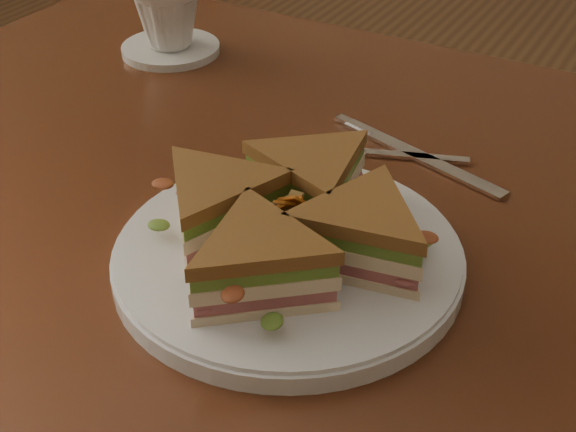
% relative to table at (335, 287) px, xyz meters
% --- Properties ---
extents(table, '(1.20, 0.80, 0.75)m').
position_rel_table_xyz_m(table, '(0.00, 0.00, 0.00)').
color(table, '#39190C').
rests_on(table, ground).
extents(plate, '(0.29, 0.29, 0.02)m').
position_rel_table_xyz_m(plate, '(0.00, -0.10, 0.11)').
color(plate, white).
rests_on(plate, table).
extents(sandwich_wedges, '(0.27, 0.27, 0.06)m').
position_rel_table_xyz_m(sandwich_wedges, '(0.00, -0.10, 0.14)').
color(sandwich_wedges, beige).
rests_on(sandwich_wedges, plate).
extents(crisps_mound, '(0.09, 0.09, 0.05)m').
position_rel_table_xyz_m(crisps_mound, '(0.00, -0.10, 0.14)').
color(crisps_mound, '#C76619').
rests_on(crisps_mound, plate).
extents(spoon, '(0.18, 0.07, 0.01)m').
position_rel_table_xyz_m(spoon, '(-0.05, 0.08, 0.10)').
color(spoon, silver).
rests_on(spoon, table).
extents(knife, '(0.21, 0.08, 0.00)m').
position_rel_table_xyz_m(knife, '(0.02, 0.12, 0.10)').
color(knife, silver).
rests_on(knife, table).
extents(saucer, '(0.13, 0.13, 0.01)m').
position_rel_table_xyz_m(saucer, '(-0.34, 0.21, 0.10)').
color(saucer, white).
rests_on(saucer, table).
extents(coffee_cup, '(0.11, 0.11, 0.08)m').
position_rel_table_xyz_m(coffee_cup, '(-0.34, 0.21, 0.15)').
color(coffee_cup, white).
rests_on(coffee_cup, saucer).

